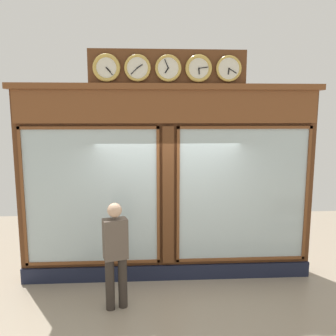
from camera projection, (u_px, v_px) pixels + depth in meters
The scene contains 2 objects.
shop_facade at pixel (168, 182), 6.22m from camera, with size 5.35×0.42×4.07m.
pedestrian at pixel (116, 251), 5.30m from camera, with size 0.41×0.32×1.69m.
Camera 1 is at (0.34, 5.97, 3.02)m, focal length 37.14 mm.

